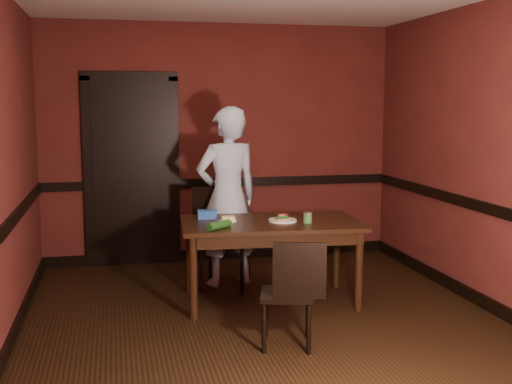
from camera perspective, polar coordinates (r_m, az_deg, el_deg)
name	(u,v)px	position (r m, az deg, el deg)	size (l,w,h in m)	color
floor	(265,322)	(5.46, 0.81, -11.48)	(4.00, 4.50, 0.01)	black
wall_back	(220,143)	(7.37, -3.22, 4.33)	(4.00, 0.02, 2.70)	#551E19
wall_front	(377,205)	(3.04, 10.71, -1.10)	(4.00, 0.02, 2.70)	#551E19
wall_left	(2,167)	(5.09, -21.62, 2.12)	(0.02, 4.50, 2.70)	#551E19
wall_right	(488,157)	(5.96, 19.93, 2.98)	(0.02, 4.50, 2.70)	#551E19
dado_back	(220,183)	(7.40, -3.18, 0.85)	(4.00, 0.03, 0.10)	black
dado_left	(8,226)	(5.15, -21.20, -2.86)	(0.03, 4.50, 0.10)	black
dado_right	(484,207)	(6.00, 19.60, -1.30)	(0.03, 4.50, 0.10)	black
baseboard_back	(221,254)	(7.55, -3.13, -5.49)	(4.00, 0.03, 0.12)	black
baseboard_left	(14,334)	(5.37, -20.73, -11.70)	(0.03, 4.50, 0.12)	black
baseboard_right	(479,299)	(6.19, 19.23, -8.99)	(0.03, 4.50, 0.12)	black
door	(132,168)	(7.26, -10.97, 2.10)	(1.05, 0.07, 2.20)	black
dining_table	(270,262)	(5.89, 1.30, -6.22)	(1.60, 0.90, 0.75)	black
chair_far	(225,239)	(6.32, -2.74, -4.17)	(0.46, 0.46, 0.98)	black
chair_near	(287,292)	(4.85, 2.76, -8.88)	(0.39, 0.39, 0.83)	black
person	(227,197)	(6.35, -2.56, -0.43)	(0.65, 0.43, 1.78)	silver
sandwich_plate	(283,219)	(5.81, 2.38, -2.44)	(0.26, 0.26, 0.06)	white
sauce_jar	(308,218)	(5.74, 4.62, -2.28)	(0.08, 0.08, 0.10)	#4A873C
cheese_saucer	(228,219)	(5.80, -2.51, -2.45)	(0.16, 0.16, 0.05)	white
food_tub	(207,214)	(5.96, -4.35, -1.99)	(0.19, 0.14, 0.08)	blue
wrapped_veg	(219,225)	(5.46, -3.29, -2.95)	(0.07, 0.07, 0.25)	#1E541A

